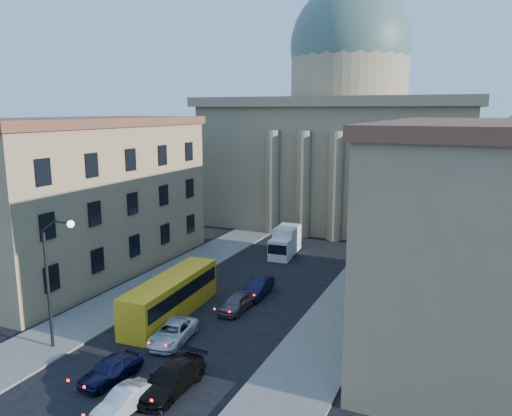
# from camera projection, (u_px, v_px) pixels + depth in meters

# --- Properties ---
(sidewalk_left) EXTENTS (5.00, 60.00, 0.15)m
(sidewalk_left) POSITION_uv_depth(u_px,v_px,m) (135.00, 294.00, 42.12)
(sidewalk_left) COLOR #5C5954
(sidewalk_left) RESTS_ON ground
(sidewalk_right) EXTENTS (5.00, 60.00, 0.15)m
(sidewalk_right) POSITION_uv_depth(u_px,v_px,m) (331.00, 330.00, 35.39)
(sidewalk_right) COLOR #5C5954
(sidewalk_right) RESTS_ON ground
(church) EXTENTS (68.02, 28.76, 36.60)m
(church) POSITION_uv_depth(u_px,v_px,m) (346.00, 135.00, 70.11)
(church) COLOR #8B7655
(church) RESTS_ON ground
(building_left) EXTENTS (11.60, 26.60, 14.70)m
(building_left) POSITION_uv_depth(u_px,v_px,m) (85.00, 195.00, 47.66)
(building_left) COLOR #9B835B
(building_left) RESTS_ON ground
(building_right) EXTENTS (11.60, 26.60, 14.70)m
(building_right) POSITION_uv_depth(u_px,v_px,m) (470.00, 228.00, 34.19)
(building_right) COLOR #9B835B
(building_right) RESTS_ON ground
(street_lamp) EXTENTS (2.62, 0.44, 8.83)m
(street_lamp) POSITION_uv_depth(u_px,v_px,m) (53.00, 273.00, 31.53)
(street_lamp) COLOR black
(street_lamp) RESTS_ON ground
(car_left_near) EXTENTS (2.13, 4.27, 1.40)m
(car_left_near) POSITION_uv_depth(u_px,v_px,m) (111.00, 369.00, 28.81)
(car_left_near) COLOR black
(car_left_near) RESTS_ON ground
(car_right_near) EXTENTS (1.60, 3.87, 1.25)m
(car_right_near) POSITION_uv_depth(u_px,v_px,m) (124.00, 401.00, 25.76)
(car_right_near) COLOR #9FA3A7
(car_right_near) RESTS_ON ground
(car_left_mid) EXTENTS (2.74, 4.89, 1.29)m
(car_left_mid) POSITION_uv_depth(u_px,v_px,m) (173.00, 333.00, 33.57)
(car_left_mid) COLOR silver
(car_left_mid) RESTS_ON ground
(car_right_mid) EXTENTS (2.25, 5.15, 1.47)m
(car_right_mid) POSITION_uv_depth(u_px,v_px,m) (171.00, 379.00, 27.68)
(car_right_mid) COLOR black
(car_right_mid) RESTS_ON ground
(car_right_far) EXTENTS (1.63, 3.96, 1.34)m
(car_right_far) POSITION_uv_depth(u_px,v_px,m) (236.00, 303.00, 38.73)
(car_right_far) COLOR #4F4E54
(car_right_far) RESTS_ON ground
(car_right_distant) EXTENTS (1.72, 4.45, 1.44)m
(car_right_distant) POSITION_uv_depth(u_px,v_px,m) (258.00, 287.00, 42.00)
(car_right_distant) COLOR black
(car_right_distant) RESTS_ON ground
(city_bus) EXTENTS (3.01, 10.83, 3.02)m
(city_bus) POSITION_uv_depth(u_px,v_px,m) (171.00, 295.00, 37.75)
(city_bus) COLOR gold
(city_bus) RESTS_ON ground
(box_truck) EXTENTS (2.49, 5.58, 2.99)m
(box_truck) POSITION_uv_depth(u_px,v_px,m) (285.00, 243.00, 53.47)
(box_truck) COLOR silver
(box_truck) RESTS_ON ground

